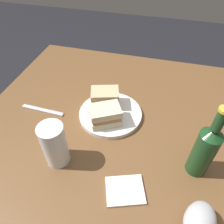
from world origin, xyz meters
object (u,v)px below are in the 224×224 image
plate (110,114)px  cider_bottle (205,149)px  sandwich_half_right (105,115)px  sandwich_half_left (105,98)px  napkin (125,190)px  fork (43,110)px  pint_glass (55,147)px  gravy_boat (199,222)px

plate → cider_bottle: size_ratio=0.93×
plate → sandwich_half_right: 0.07m
sandwich_half_left → napkin: bearing=115.2°
sandwich_half_right → fork: 0.27m
sandwich_half_right → napkin: 0.27m
sandwich_half_left → cider_bottle: bearing=150.5°
sandwich_half_right → napkin: (-0.13, 0.24, -0.05)m
sandwich_half_right → pint_glass: 0.21m
gravy_boat → napkin: size_ratio=1.18×
gravy_boat → napkin: 0.21m
gravy_boat → napkin: gravy_boat is taller
pint_glass → gravy_boat: (-0.43, 0.10, -0.02)m
sandwich_half_left → napkin: (-0.15, 0.33, -0.05)m
gravy_boat → napkin: (0.20, -0.05, -0.04)m
sandwich_half_left → plate: bearing=129.5°
cider_bottle → napkin: bearing=32.9°
plate → pint_glass: bearing=64.7°
sandwich_half_right → pint_glass: size_ratio=0.87×
pint_glass → cider_bottle: (-0.43, -0.08, 0.04)m
pint_glass → fork: size_ratio=0.85×
plate → sandwich_half_right: bearing=83.8°
pint_glass → fork: (0.16, -0.19, -0.06)m
sandwich_half_left → pint_glass: bearing=74.1°
pint_glass → napkin: pint_glass is taller
sandwich_half_left → fork: size_ratio=0.69×
plate → napkin: 0.31m
napkin → fork: (0.39, -0.24, -0.00)m
plate → sandwich_half_right: size_ratio=1.83×
gravy_boat → fork: gravy_boat is taller
plate → sandwich_half_left: size_ratio=1.96×
pint_glass → napkin: 0.25m
pint_glass → gravy_boat: bearing=166.8°
sandwich_half_left → gravy_boat: sandwich_half_left is taller
fork → plate: bearing=11.7°
gravy_boat → cider_bottle: 0.19m
sandwich_half_left → fork: 0.26m
pint_glass → cider_bottle: 0.44m
sandwich_half_right → napkin: bearing=118.2°
plate → napkin: plate is taller
plate → fork: (0.27, 0.05, -0.01)m
plate → gravy_boat: 0.46m
plate → gravy_boat: bearing=133.3°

